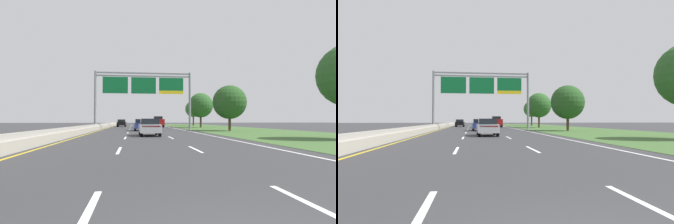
# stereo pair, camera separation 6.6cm
# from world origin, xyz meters

# --- Properties ---
(ground_plane) EXTENTS (220.00, 220.00, 0.00)m
(ground_plane) POSITION_xyz_m (0.00, 35.00, 0.00)
(ground_plane) COLOR #333335
(lane_striping) EXTENTS (11.96, 106.00, 0.01)m
(lane_striping) POSITION_xyz_m (0.00, 34.54, 0.00)
(lane_striping) COLOR white
(lane_striping) RESTS_ON ground
(grass_verge_right) EXTENTS (14.00, 110.00, 0.02)m
(grass_verge_right) POSITION_xyz_m (13.95, 35.00, 0.01)
(grass_verge_right) COLOR #3D602D
(grass_verge_right) RESTS_ON ground
(median_barrier_concrete) EXTENTS (0.60, 110.00, 0.85)m
(median_barrier_concrete) POSITION_xyz_m (-6.60, 35.00, 0.35)
(median_barrier_concrete) COLOR #A8A399
(median_barrier_concrete) RESTS_ON ground
(overhead_sign_gantry) EXTENTS (15.06, 0.42, 8.98)m
(overhead_sign_gantry) POSITION_xyz_m (0.30, 39.67, 6.40)
(overhead_sign_gantry) COLOR gray
(overhead_sign_gantry) RESTS_ON ground
(pickup_truck_red) EXTENTS (2.00, 5.40, 2.20)m
(pickup_truck_red) POSITION_xyz_m (3.71, 52.13, 1.07)
(pickup_truck_red) COLOR maroon
(pickup_truck_red) RESTS_ON ground
(car_white_centre_lane_sedan) EXTENTS (1.84, 4.41, 1.57)m
(car_white_centre_lane_sedan) POSITION_xyz_m (0.19, 48.20, 0.82)
(car_white_centre_lane_sedan) COLOR silver
(car_white_centre_lane_sedan) RESTS_ON ground
(car_black_left_lane_sedan) EXTENTS (1.90, 4.43, 1.57)m
(car_black_left_lane_sedan) POSITION_xyz_m (-3.81, 56.42, 0.82)
(car_black_left_lane_sedan) COLOR black
(car_black_left_lane_sedan) RESTS_ON ground
(car_silver_centre_lane_sedan) EXTENTS (1.90, 4.43, 1.57)m
(car_silver_centre_lane_sedan) POSITION_xyz_m (0.24, 22.32, 0.82)
(car_silver_centre_lane_sedan) COLOR #B2B5BA
(car_silver_centre_lane_sedan) RESTS_ON ground
(car_blue_centre_lane_sedan) EXTENTS (1.93, 4.44, 1.57)m
(car_blue_centre_lane_sedan) POSITION_xyz_m (-0.20, 34.53, 0.82)
(car_blue_centre_lane_sedan) COLOR navy
(car_blue_centre_lane_sedan) RESTS_ON ground
(car_darkgreen_right_lane_sedan) EXTENTS (1.87, 4.42, 1.57)m
(car_darkgreen_right_lane_sedan) POSITION_xyz_m (3.79, 59.60, 0.82)
(car_darkgreen_right_lane_sedan) COLOR #193D23
(car_darkgreen_right_lane_sedan) RESTS_ON ground
(roadside_tree_mid) EXTENTS (4.48, 4.48, 6.05)m
(roadside_tree_mid) POSITION_xyz_m (11.41, 32.03, 3.81)
(roadside_tree_mid) COLOR #4C3823
(roadside_tree_mid) RESTS_ON ground
(roadside_tree_far) EXTENTS (4.67, 4.67, 6.59)m
(roadside_tree_far) POSITION_xyz_m (11.40, 47.68, 4.25)
(roadside_tree_far) COLOR #4C3823
(roadside_tree_far) RESTS_ON ground
(roadside_tree_distant) EXTENTS (4.05, 4.05, 6.26)m
(roadside_tree_distant) POSITION_xyz_m (13.55, 63.91, 4.22)
(roadside_tree_distant) COLOR #4C3823
(roadside_tree_distant) RESTS_ON ground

